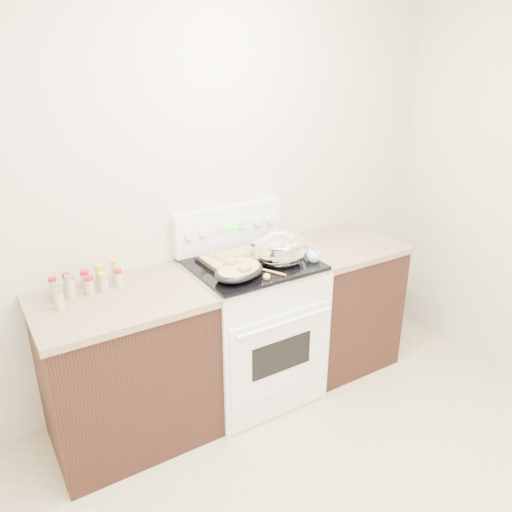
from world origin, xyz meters
TOP-DOWN VIEW (x-y plane):
  - room_shell at (0.00, 0.00)m, footprint 4.10×3.60m
  - counter_left at (-0.48, 1.43)m, footprint 0.93×0.67m
  - counter_right at (1.08, 1.43)m, footprint 0.73×0.67m
  - kitchen_range at (0.35, 1.42)m, footprint 0.78×0.73m
  - mixing_bowl at (0.50, 1.34)m, footprint 0.40×0.40m
  - roasting_pan at (0.17, 1.26)m, footprint 0.41×0.35m
  - baking_sheet at (0.26, 1.49)m, footprint 0.41×0.29m
  - wooden_spoon at (0.31, 1.20)m, footprint 0.14×0.27m
  - blue_ladle at (0.68, 1.24)m, footprint 0.12×0.29m
  - spice_jars at (-0.62, 1.58)m, footprint 0.39×0.24m

SIDE VIEW (x-z plane):
  - counter_left at x=-0.48m, z-range 0.00..0.92m
  - counter_right at x=1.08m, z-range 0.00..0.92m
  - kitchen_range at x=0.35m, z-range -0.12..1.10m
  - wooden_spoon at x=0.31m, z-range 0.93..0.98m
  - baking_sheet at x=0.26m, z-range 0.93..0.99m
  - spice_jars at x=-0.62m, z-range 0.91..1.04m
  - blue_ladle at x=0.68m, z-range 0.92..1.04m
  - roasting_pan at x=0.17m, z-range 0.94..1.05m
  - mixing_bowl at x=0.50m, z-range 0.92..1.11m
  - room_shell at x=0.00m, z-range 0.33..3.08m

